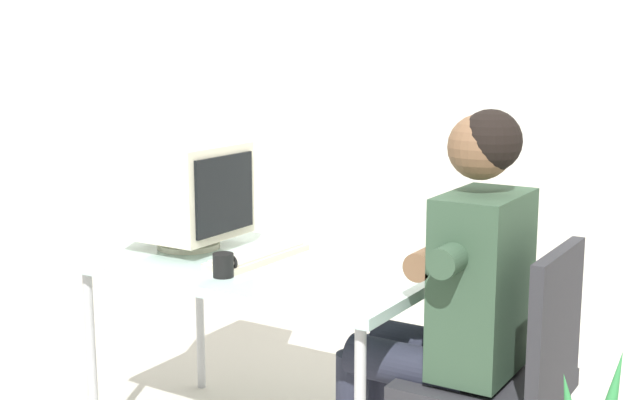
{
  "coord_description": "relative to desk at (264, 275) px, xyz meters",
  "views": [
    {
      "loc": [
        1.72,
        -2.41,
        1.5
      ],
      "look_at": [
        0.24,
        0.0,
        0.97
      ],
      "focal_mm": 47.29,
      "sensor_mm": 36.0,
      "label": 1
    }
  ],
  "objects": [
    {
      "name": "wall_back",
      "position": [
        0.3,
        1.4,
        0.83
      ],
      "size": [
        8.0,
        0.1,
        3.0
      ],
      "primitive_type": "cube",
      "color": "silver",
      "rests_on": "ground_plane"
    },
    {
      "name": "desk",
      "position": [
        0.0,
        0.0,
        0.0
      ],
      "size": [
        1.27,
        0.75,
        0.72
      ],
      "color": "#B7B7BC",
      "rests_on": "ground_plane"
    },
    {
      "name": "crt_monitor",
      "position": [
        -0.37,
        0.02,
        0.27
      ],
      "size": [
        0.36,
        0.39,
        0.4
      ],
      "color": "beige",
      "rests_on": "desk"
    },
    {
      "name": "keyboard",
      "position": [
        -0.04,
        0.01,
        0.07
      ],
      "size": [
        0.16,
        0.46,
        0.03
      ],
      "color": "beige",
      "rests_on": "desk"
    },
    {
      "name": "office_chair",
      "position": [
        0.92,
        0.0,
        -0.17
      ],
      "size": [
        0.47,
        0.47,
        0.9
      ],
      "color": "#4C4C51",
      "rests_on": "ground_plane"
    },
    {
      "name": "person_seated",
      "position": [
        0.73,
        0.0,
        0.04
      ],
      "size": [
        0.7,
        0.57,
        1.31
      ],
      "color": "#334C38",
      "rests_on": "ground_plane"
    },
    {
      "name": "desk_mug",
      "position": [
        -0.0,
        -0.23,
        0.09
      ],
      "size": [
        0.07,
        0.08,
        0.08
      ],
      "color": "black",
      "rests_on": "desk"
    }
  ]
}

